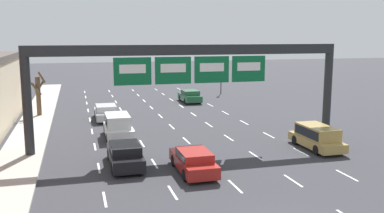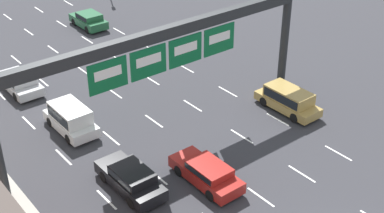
{
  "view_description": "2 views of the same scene",
  "coord_description": "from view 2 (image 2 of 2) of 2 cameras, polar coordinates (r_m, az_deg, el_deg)",
  "views": [
    {
      "loc": [
        -7.66,
        -13.65,
        7.7
      ],
      "look_at": [
        -0.92,
        11.08,
        3.39
      ],
      "focal_mm": 40.0,
      "sensor_mm": 36.0,
      "label": 1
    },
    {
      "loc": [
        -16.89,
        -9.22,
        18.62
      ],
      "look_at": [
        0.84,
        12.99,
        2.18
      ],
      "focal_mm": 50.0,
      "sensor_mm": 36.0,
      "label": 2
    }
  ],
  "objects": [
    {
      "name": "lane_dashes",
      "position": [
        33.88,
        -1.65,
        -3.3
      ],
      "size": [
        13.32,
        67.0,
        0.01
      ],
      "color": "white",
      "rests_on": "ground_plane"
    },
    {
      "name": "sign_gantry",
      "position": [
        31.98,
        -2.98,
        5.87
      ],
      "size": [
        22.0,
        0.7,
        7.05
      ],
      "color": "#232628",
      "rests_on": "ground_plane"
    },
    {
      "name": "car_black",
      "position": [
        29.39,
        -6.55,
        -7.59
      ],
      "size": [
        1.84,
        4.69,
        1.43
      ],
      "color": "black",
      "rests_on": "ground_plane"
    },
    {
      "name": "car_red",
      "position": [
        29.72,
        1.6,
        -7.03
      ],
      "size": [
        1.82,
        4.62,
        1.31
      ],
      "color": "maroon",
      "rests_on": "ground_plane"
    },
    {
      "name": "suv_white",
      "position": [
        34.92,
        -12.83,
        -1.13
      ],
      "size": [
        1.92,
        4.3,
        1.77
      ],
      "color": "silver",
      "rests_on": "ground_plane"
    },
    {
      "name": "suv_gold",
      "position": [
        36.92,
        10.22,
        0.84
      ],
      "size": [
        1.86,
        4.7,
        1.61
      ],
      "color": "#A88947",
      "rests_on": "ground_plane"
    },
    {
      "name": "car_silver",
      "position": [
        40.89,
        -17.92,
        2.56
      ],
      "size": [
        1.97,
        4.65,
        1.38
      ],
      "color": "#B7B7BC",
      "rests_on": "ground_plane"
    },
    {
      "name": "car_green",
      "position": [
        51.28,
        -10.96,
        9.1
      ],
      "size": [
        1.92,
        4.26,
        1.4
      ],
      "color": "#235B38",
      "rests_on": "ground_plane"
    }
  ]
}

